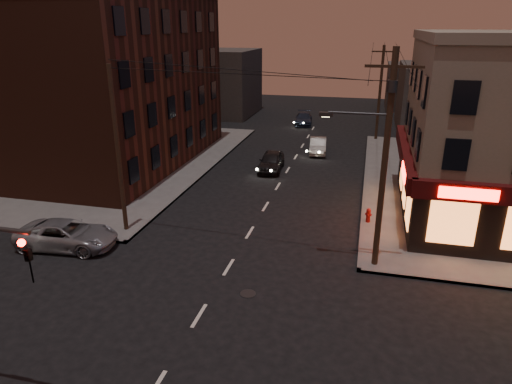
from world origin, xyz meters
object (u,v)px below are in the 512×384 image
(sedan_near, at_px, (271,161))
(fire_hydrant, at_px, (368,215))
(sedan_mid, at_px, (318,146))
(sedan_far, at_px, (304,119))
(suv_cross, at_px, (67,235))

(sedan_near, xyz_separation_m, fire_hydrant, (7.69, -8.92, -0.13))
(sedan_near, distance_m, sedan_mid, 6.78)
(sedan_mid, relative_size, sedan_far, 0.89)
(suv_cross, xyz_separation_m, sedan_far, (7.41, 33.86, -0.04))
(sedan_near, distance_m, fire_hydrant, 11.78)
(fire_hydrant, bearing_deg, sedan_mid, 107.35)
(suv_cross, bearing_deg, sedan_far, -17.59)
(sedan_near, height_order, sedan_far, sedan_near)
(suv_cross, distance_m, sedan_near, 17.38)
(sedan_far, bearing_deg, sedan_mid, -81.91)
(sedan_mid, bearing_deg, sedan_far, 98.61)
(sedan_far, bearing_deg, sedan_near, -95.95)
(sedan_mid, relative_size, fire_hydrant, 4.87)
(sedan_far, distance_m, fire_hydrant, 28.18)
(suv_cross, distance_m, sedan_mid, 24.16)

